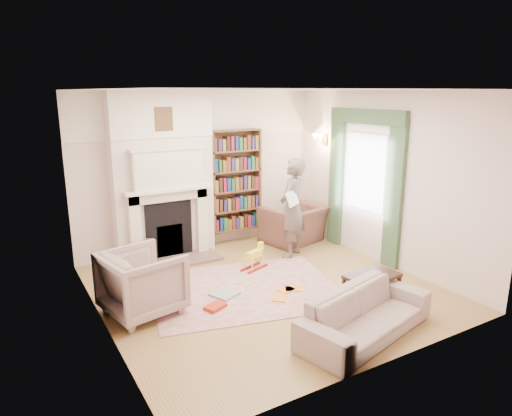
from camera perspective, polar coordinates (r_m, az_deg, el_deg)
floor at (r=6.73m, az=1.09°, el=-9.98°), size 4.50×4.50×0.00m
ceiling at (r=6.14m, az=1.22°, el=14.58°), size 4.50×4.50×0.00m
wall_back at (r=8.25m, az=-7.07°, el=4.66°), size 4.50×0.00×4.50m
wall_front at (r=4.59m, az=16.03°, el=-3.65°), size 4.50×0.00×4.50m
wall_left at (r=5.49m, az=-19.29°, el=-0.98°), size 0.00×4.50×4.50m
wall_right at (r=7.69m, az=15.63°, el=3.52°), size 0.00×4.50×4.50m
fireplace at (r=7.81m, az=-11.54°, el=3.82°), size 1.70×0.58×2.80m
bookcase at (r=8.45m, az=-2.62°, el=3.43°), size 1.00×0.24×1.85m
window at (r=7.94m, az=13.52°, el=4.36°), size 0.02×0.90×1.30m
curtain_left at (r=7.49m, az=16.90°, el=1.58°), size 0.07×0.32×2.40m
curtain_right at (r=8.48m, az=9.99°, el=3.43°), size 0.07×0.32×2.40m
pelmet at (r=7.81m, az=13.68°, el=11.06°), size 0.09×1.70×0.24m
wall_sconce at (r=8.57m, az=7.57°, el=8.38°), size 0.20×0.24×0.24m
rug at (r=6.69m, az=-1.36°, el=-10.09°), size 3.02×2.57×0.01m
armchair_reading at (r=8.63m, az=4.69°, el=-2.04°), size 1.25×1.15×0.69m
armchair_left at (r=6.06m, az=-14.02°, el=-9.02°), size 1.08×1.06×0.83m
sofa at (r=5.59m, az=13.55°, el=-12.74°), size 1.96×1.14×0.54m
man_reading at (r=7.77m, az=4.59°, el=0.00°), size 0.75×0.67×1.71m
newspaper at (r=7.47m, az=4.55°, el=1.22°), size 0.36×0.27×0.24m
coffee_table at (r=6.31m, az=14.20°, el=-9.94°), size 0.75×0.52×0.45m
paraffin_heater at (r=7.31m, az=-13.22°, el=-6.05°), size 0.24×0.24×0.55m
rocking_horse at (r=7.32m, az=-0.23°, el=-6.16°), size 0.51×0.34×0.42m
board_game at (r=6.51m, az=-3.95°, el=-10.65°), size 0.43×0.43×0.03m
game_box_lid at (r=6.14m, az=-5.12°, el=-12.18°), size 0.33×0.28×0.05m
comic_annuals at (r=6.58m, az=3.85°, el=-10.45°), size 0.63×0.44×0.02m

